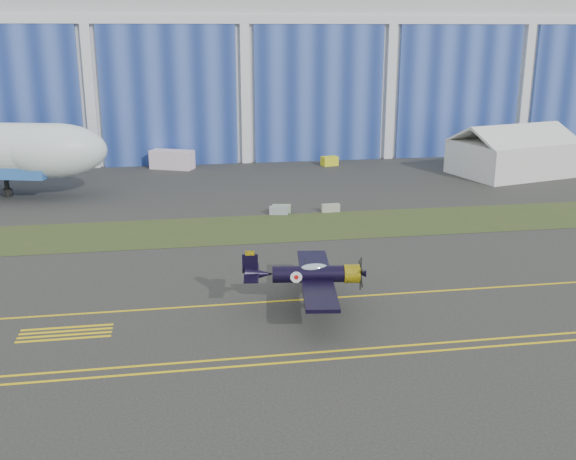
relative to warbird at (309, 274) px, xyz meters
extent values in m
plane|color=#333330|center=(1.45, 6.80, -2.67)|extent=(260.00, 260.00, 0.00)
cube|color=#475128|center=(1.45, 20.80, -2.65)|extent=(260.00, 10.00, 0.02)
cube|color=silver|center=(1.45, 78.80, 12.33)|extent=(220.00, 45.00, 30.00)
cube|color=navy|center=(1.45, 56.00, 7.33)|extent=(220.00, 0.60, 20.00)
cube|color=silver|center=(1.45, 55.95, 17.93)|extent=(220.00, 0.70, 1.20)
cube|color=yellow|center=(1.45, 1.80, -2.66)|extent=(200.00, 0.20, 0.02)
cube|color=yellow|center=(1.45, -7.70, -2.66)|extent=(80.00, 0.20, 0.02)
cube|color=yellow|center=(1.45, -6.70, -2.66)|extent=(80.00, 0.20, 0.02)
cube|color=silver|center=(-9.56, 53.19, -1.35)|extent=(6.56, 4.69, 2.64)
cube|color=yellow|center=(13.26, 51.81, -2.00)|extent=(2.60, 1.99, 1.34)
cube|color=gray|center=(2.18, 26.52, -2.22)|extent=(2.07, 0.92, 0.90)
cube|color=gray|center=(1.75, 25.81, -2.22)|extent=(2.07, 0.92, 0.90)
cube|color=#999D8A|center=(7.52, 25.92, -2.22)|extent=(2.03, 0.70, 0.90)
camera|label=1|loc=(-8.70, -43.61, 16.45)|focal=42.00mm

